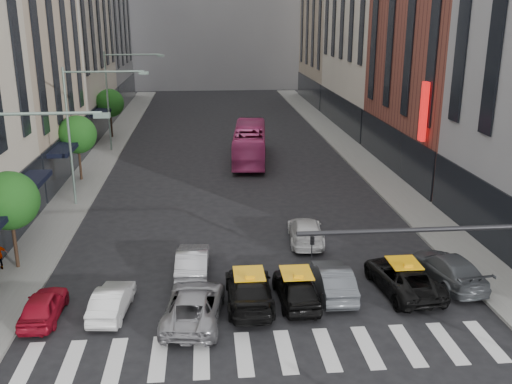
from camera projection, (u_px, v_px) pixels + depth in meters
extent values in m
plane|color=black|center=(275.00, 376.00, 20.28)|extent=(160.00, 160.00, 0.00)
cube|color=slate|center=(95.00, 167.00, 47.77)|extent=(3.00, 96.00, 0.15)
cube|color=slate|center=(363.00, 161.00, 49.78)|extent=(3.00, 96.00, 0.15)
cube|color=tan|center=(0.00, 19.00, 41.83)|extent=(8.00, 16.00, 24.00)
cube|color=brown|center=(454.00, 5.00, 43.56)|extent=(8.00, 18.00, 26.00)
cube|color=tan|center=(339.00, 2.00, 79.38)|extent=(8.00, 18.00, 28.00)
cylinder|color=black|center=(14.00, 238.00, 28.24)|extent=(0.18, 0.18, 3.15)
sphere|color=#174B15|center=(9.00, 201.00, 27.66)|extent=(2.88, 2.88, 2.88)
cylinder|color=black|center=(80.00, 159.00, 43.45)|extent=(0.18, 0.18, 3.15)
sphere|color=#174B15|center=(77.00, 135.00, 42.87)|extent=(2.88, 2.88, 2.88)
cylinder|color=black|center=(111.00, 122.00, 58.66)|extent=(0.18, 0.18, 3.15)
sphere|color=#174B15|center=(110.00, 103.00, 58.08)|extent=(2.88, 2.88, 2.88)
cylinder|color=gray|center=(32.00, 114.00, 20.70)|extent=(5.00, 0.12, 0.12)
cube|color=gray|center=(102.00, 115.00, 20.95)|extent=(0.60, 0.25, 0.18)
cylinder|color=gray|center=(69.00, 138.00, 36.94)|extent=(0.16, 0.16, 9.00)
cylinder|color=gray|center=(103.00, 72.00, 35.91)|extent=(5.00, 0.12, 0.12)
cube|color=gray|center=(144.00, 73.00, 36.16)|extent=(0.60, 0.25, 0.18)
cylinder|color=gray|center=(108.00, 102.00, 52.15)|extent=(0.16, 0.16, 9.00)
cylinder|color=gray|center=(133.00, 55.00, 51.12)|extent=(5.00, 0.12, 0.12)
cube|color=gray|center=(161.00, 56.00, 51.37)|extent=(0.60, 0.25, 0.18)
cylinder|color=black|center=(452.00, 229.00, 18.08)|extent=(10.00, 0.16, 0.16)
imported|color=black|center=(312.00, 248.00, 17.84)|extent=(0.13, 0.16, 0.80)
cube|color=red|center=(424.00, 112.00, 38.60)|extent=(0.30, 0.70, 4.00)
imported|color=maroon|center=(43.00, 306.00, 23.91)|extent=(1.50, 3.64, 1.23)
imported|color=silver|center=(112.00, 301.00, 24.34)|extent=(1.66, 3.82, 1.22)
imported|color=gray|center=(194.00, 305.00, 23.80)|extent=(2.89, 5.24, 1.39)
imported|color=black|center=(249.00, 289.00, 25.13)|extent=(2.08, 5.00, 1.44)
imported|color=black|center=(296.00, 288.00, 25.28)|extent=(1.85, 4.22, 1.42)
imported|color=#484C51|center=(333.00, 280.00, 26.04)|extent=(1.54, 4.25, 1.39)
imported|color=black|center=(403.00, 277.00, 26.31)|extent=(2.86, 5.27, 1.40)
imported|color=#45494E|center=(448.00, 269.00, 27.16)|extent=(2.62, 5.18, 1.44)
imported|color=#9F9FA4|center=(193.00, 262.00, 27.91)|extent=(1.66, 4.40, 1.44)
imported|color=#BDBDBD|center=(306.00, 231.00, 32.04)|extent=(2.25, 4.72, 1.33)
imported|color=#C1397A|center=(250.00, 143.00, 49.70)|extent=(3.75, 11.42, 3.12)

